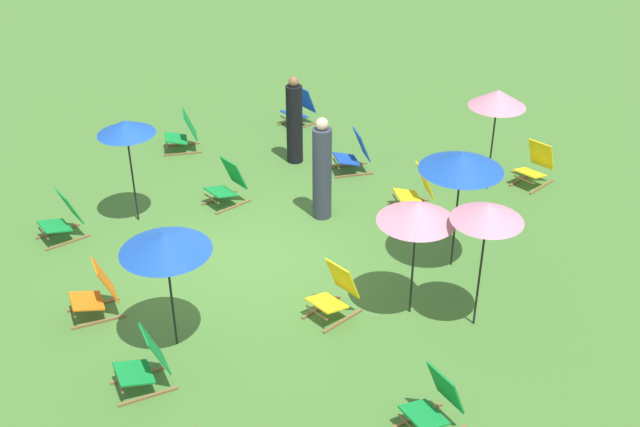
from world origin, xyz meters
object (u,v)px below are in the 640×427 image
object	(u,v)px
deckchair_7	(183,133)
deckchair_11	(435,404)
deckchair_12	(97,293)
person_0	(294,122)
deckchair_8	(145,363)
deckchair_6	(300,108)
umbrella_4	(462,161)
deckchair_5	(354,154)
deckchair_2	(416,190)
deckchair_10	(228,184)
deckchair_3	(535,165)
umbrella_2	(417,212)
umbrella_3	(488,213)
deckchair_1	(63,218)
deckchair_9	(335,293)
umbrella_5	(126,128)
person_1	(322,171)
umbrella_1	(165,242)
umbrella_0	(498,98)

from	to	relation	value
deckchair_7	deckchair_11	size ratio (longest dim) A/B	1.04
deckchair_12	person_0	size ratio (longest dim) A/B	0.47
deckchair_8	deckchair_11	size ratio (longest dim) A/B	1.00
deckchair_6	deckchair_11	xyz separation A→B (m)	(8.76, -2.56, 0.00)
umbrella_4	deckchair_5	bearing A→B (deg)	176.11
deckchair_2	person_0	bearing A→B (deg)	-142.39
deckchair_8	deckchair_10	bearing A→B (deg)	148.07
umbrella_4	deckchair_6	bearing A→B (deg)	177.06
deckchair_12	person_0	world-z (taller)	person_0
deckchair_3	deckchair_12	xyz separation A→B (m)	(0.19, -8.24, 0.00)
umbrella_2	umbrella_3	bearing A→B (deg)	45.15
deckchair_10	umbrella_3	size ratio (longest dim) A/B	0.43
deckchair_1	person_0	distance (m)	4.74
deckchair_2	umbrella_4	distance (m)	2.33
deckchair_1	deckchair_9	bearing A→B (deg)	27.99
umbrella_3	umbrella_5	distance (m)	6.07
deckchair_8	umbrella_3	bearing A→B (deg)	80.75
deckchair_2	deckchair_8	bearing A→B (deg)	-52.39
deckchair_8	person_0	size ratio (longest dim) A/B	0.47
person_1	umbrella_1	bearing A→B (deg)	-18.55
deckchair_10	deckchair_12	bearing A→B (deg)	-66.13
umbrella_2	umbrella_0	bearing A→B (deg)	126.41
deckchair_9	umbrella_3	bearing A→B (deg)	40.53
deckchair_6	umbrella_1	bearing A→B (deg)	-50.35
umbrella_5	deckchair_7	bearing A→B (deg)	144.46
deckchair_8	deckchair_10	distance (m)	4.77
deckchair_8	umbrella_0	bearing A→B (deg)	109.39
deckchair_5	umbrella_4	xyz separation A→B (m)	(3.53, -0.24, 1.46)
deckchair_6	umbrella_3	xyz separation A→B (m)	(7.40, -0.91, 1.46)
umbrella_0	umbrella_1	bearing A→B (deg)	-76.46
deckchair_11	umbrella_3	xyz separation A→B (m)	(-1.36, 1.65, 1.46)
deckchair_1	deckchair_10	xyz separation A→B (m)	(0.17, 2.86, 0.00)
deckchair_3	deckchair_6	distance (m)	5.25
deckchair_6	deckchair_10	world-z (taller)	same
deckchair_5	umbrella_4	size ratio (longest dim) A/B	0.43
deckchair_10	umbrella_0	xyz separation A→B (m)	(1.75, 4.46, 1.43)
deckchair_3	umbrella_4	world-z (taller)	umbrella_4
deckchair_9	deckchair_11	xyz separation A→B (m)	(2.47, -0.01, 0.00)
deckchair_5	umbrella_1	distance (m)	5.93
deckchair_3	deckchair_11	bearing A→B (deg)	-67.35
deckchair_10	umbrella_0	distance (m)	5.00
deckchair_3	person_1	world-z (taller)	person_1
deckchair_2	person_0	xyz separation A→B (m)	(-2.70, -1.07, 0.46)
deckchair_1	deckchair_5	bearing A→B (deg)	79.07
deckchair_3	deckchair_1	bearing A→B (deg)	-120.96
deckchair_3	deckchair_12	world-z (taller)	same
deckchair_2	deckchair_1	bearing A→B (deg)	-92.52
deckchair_6	deckchair_11	distance (m)	9.12
deckchair_6	umbrella_3	distance (m)	7.59
deckchair_5	deckchair_11	xyz separation A→B (m)	(6.25, -2.49, 0.00)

